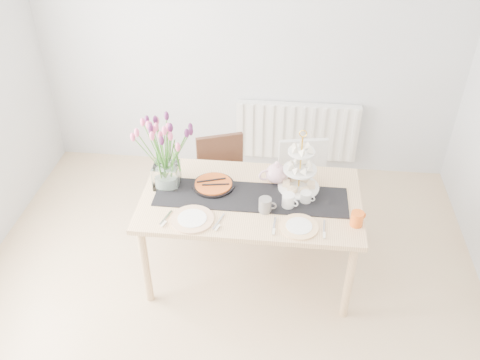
# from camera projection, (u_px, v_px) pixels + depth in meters

# --- Properties ---
(room_shell) EXTENTS (4.50, 4.50, 4.50)m
(room_shell) POSITION_uv_depth(u_px,v_px,m) (211.00, 195.00, 2.82)
(room_shell) COLOR tan
(room_shell) RESTS_ON ground
(radiator) EXTENTS (1.20, 0.08, 0.60)m
(radiator) POSITION_uv_depth(u_px,v_px,m) (297.00, 131.00, 5.04)
(radiator) COLOR white
(radiator) RESTS_ON room_shell
(dining_table) EXTENTS (1.60, 0.90, 0.75)m
(dining_table) POSITION_uv_depth(u_px,v_px,m) (251.00, 205.00, 3.74)
(dining_table) COLOR tan
(dining_table) RESTS_ON ground
(chair_brown) EXTENTS (0.52, 0.52, 0.82)m
(chair_brown) POSITION_uv_depth(u_px,v_px,m) (223.00, 176.00, 4.38)
(chair_brown) COLOR #381F14
(chair_brown) RESTS_ON ground
(chair_white) EXTENTS (0.48, 0.48, 0.83)m
(chair_white) POSITION_uv_depth(u_px,v_px,m) (303.00, 182.00, 4.30)
(chair_white) COLOR silver
(chair_white) RESTS_ON ground
(table_runner) EXTENTS (1.40, 0.35, 0.01)m
(table_runner) POSITION_uv_depth(u_px,v_px,m) (251.00, 197.00, 3.69)
(table_runner) COLOR black
(table_runner) RESTS_ON dining_table
(tulip_vase) EXTENTS (0.67, 0.67, 0.57)m
(tulip_vase) POSITION_uv_depth(u_px,v_px,m) (163.00, 143.00, 3.60)
(tulip_vase) COLOR silver
(tulip_vase) RESTS_ON dining_table
(cake_stand) EXTENTS (0.31, 0.31, 0.45)m
(cake_stand) POSITION_uv_depth(u_px,v_px,m) (300.00, 174.00, 3.70)
(cake_stand) COLOR gold
(cake_stand) RESTS_ON dining_table
(teapot) EXTENTS (0.32, 0.29, 0.17)m
(teapot) POSITION_uv_depth(u_px,v_px,m) (276.00, 173.00, 3.79)
(teapot) COLOR white
(teapot) RESTS_ON dining_table
(cream_jug) EXTENTS (0.10, 0.10, 0.08)m
(cream_jug) POSITION_uv_depth(u_px,v_px,m) (306.00, 197.00, 3.63)
(cream_jug) COLOR silver
(cream_jug) RESTS_ON dining_table
(tart_tin) EXTENTS (0.31, 0.31, 0.04)m
(tart_tin) POSITION_uv_depth(u_px,v_px,m) (213.00, 185.00, 3.78)
(tart_tin) COLOR black
(tart_tin) RESTS_ON dining_table
(mug_grey) EXTENTS (0.09, 0.09, 0.11)m
(mug_grey) POSITION_uv_depth(u_px,v_px,m) (265.00, 205.00, 3.53)
(mug_grey) COLOR slate
(mug_grey) RESTS_ON dining_table
(mug_white) EXTENTS (0.12, 0.12, 0.11)m
(mug_white) POSITION_uv_depth(u_px,v_px,m) (288.00, 201.00, 3.58)
(mug_white) COLOR white
(mug_white) RESTS_ON dining_table
(mug_orange) EXTENTS (0.12, 0.12, 0.10)m
(mug_orange) POSITION_uv_depth(u_px,v_px,m) (357.00, 219.00, 3.42)
(mug_orange) COLOR orange
(mug_orange) RESTS_ON dining_table
(plate_left) EXTENTS (0.37, 0.37, 0.02)m
(plate_left) POSITION_uv_depth(u_px,v_px,m) (192.00, 219.00, 3.48)
(plate_left) COLOR silver
(plate_left) RESTS_ON dining_table
(plate_right) EXTENTS (0.28, 0.28, 0.01)m
(plate_right) POSITION_uv_depth(u_px,v_px,m) (299.00, 227.00, 3.42)
(plate_right) COLOR silver
(plate_right) RESTS_ON dining_table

